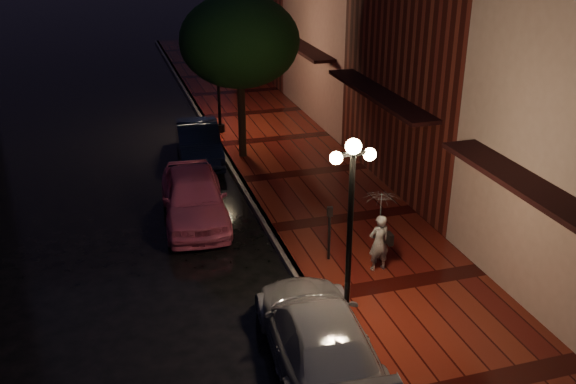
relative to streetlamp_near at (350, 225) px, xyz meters
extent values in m
plane|color=black|center=(-0.35, 5.00, -2.60)|extent=(120.00, 120.00, 0.00)
cube|color=#460F0C|center=(1.90, 5.00, -2.53)|extent=(4.50, 60.00, 0.15)
cube|color=#595451|center=(-0.35, 5.00, -2.53)|extent=(0.25, 60.00, 0.15)
cube|color=#511914|center=(6.65, 7.00, 2.90)|extent=(5.00, 8.00, 11.00)
cube|color=#8C5951|center=(6.65, 15.00, 1.90)|extent=(5.00, 8.00, 9.00)
cylinder|color=black|center=(0.00, 0.00, -0.45)|extent=(0.12, 0.12, 4.00)
cylinder|color=black|center=(0.00, 0.00, -2.30)|extent=(0.36, 0.36, 0.30)
cube|color=black|center=(0.00, 0.00, 1.55)|extent=(0.70, 0.08, 0.08)
sphere|color=#E7CC8B|center=(0.00, 0.00, 1.70)|extent=(0.32, 0.32, 0.32)
sphere|color=#E7CC8B|center=(-0.35, 0.00, 1.50)|extent=(0.26, 0.26, 0.26)
sphere|color=#E7CC8B|center=(0.35, 0.00, 1.50)|extent=(0.26, 0.26, 0.26)
cylinder|color=black|center=(0.00, 14.00, -0.45)|extent=(0.12, 0.12, 4.00)
cylinder|color=black|center=(0.00, 14.00, -2.30)|extent=(0.36, 0.36, 0.30)
cube|color=black|center=(0.00, 14.00, 1.55)|extent=(0.70, 0.08, 0.08)
sphere|color=#E7CC8B|center=(0.00, 14.00, 1.70)|extent=(0.32, 0.32, 0.32)
sphere|color=#E7CC8B|center=(-0.35, 14.00, 1.50)|extent=(0.26, 0.26, 0.26)
sphere|color=#E7CC8B|center=(0.35, 14.00, 1.50)|extent=(0.26, 0.26, 0.26)
cylinder|color=black|center=(0.25, 11.00, -0.85)|extent=(0.28, 0.28, 3.20)
ellipsoid|color=black|center=(0.25, 11.00, 1.75)|extent=(4.16, 4.16, 3.20)
sphere|color=black|center=(0.95, 11.60, 1.15)|extent=(1.80, 1.80, 1.80)
sphere|color=black|center=(-0.35, 10.30, 1.25)|extent=(1.80, 1.80, 1.80)
imported|color=#DB5A82|center=(-2.27, 6.42, -1.83)|extent=(2.14, 4.64, 1.54)
imported|color=black|center=(-1.31, 11.42, -1.91)|extent=(1.76, 4.31, 1.39)
imported|color=#A0A0A7|center=(-0.95, -0.85, -1.90)|extent=(2.36, 4.98, 1.40)
imported|color=white|center=(1.65, 2.03, -1.70)|extent=(0.57, 0.40, 1.51)
imported|color=silver|center=(1.65, 2.03, -0.74)|extent=(0.88, 0.89, 0.80)
cylinder|color=black|center=(1.65, 2.03, -1.35)|extent=(0.02, 0.02, 1.20)
cube|color=black|center=(1.90, 1.98, -1.60)|extent=(0.12, 0.28, 0.30)
cylinder|color=black|center=(0.65, 2.87, -1.83)|extent=(0.07, 0.07, 1.25)
cube|color=black|center=(0.65, 2.87, -1.09)|extent=(0.15, 0.12, 0.25)
camera|label=1|loc=(-4.56, -10.78, 5.86)|focal=40.00mm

